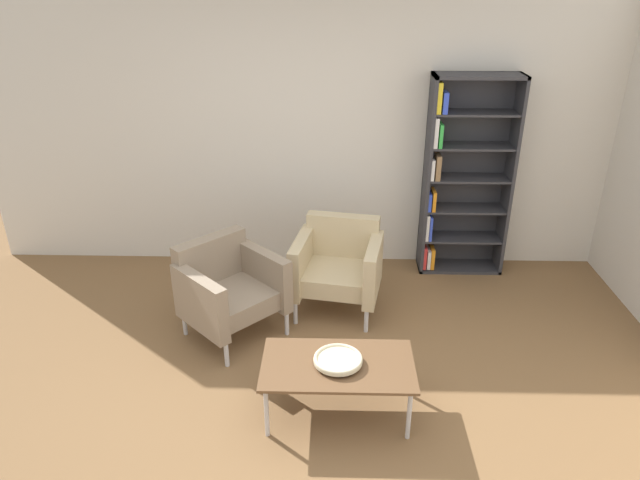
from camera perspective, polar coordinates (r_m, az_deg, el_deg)
ground_plane at (r=4.01m, az=-1.68°, el=-17.66°), size 8.32×8.32×0.00m
plaster_back_panel at (r=5.54m, az=-0.52°, el=11.95°), size 6.40×0.12×2.90m
bookshelf_tall at (r=5.61m, az=13.75°, el=6.01°), size 0.80×0.30×1.90m
coffee_table_low at (r=3.86m, az=1.78°, el=-12.49°), size 1.00×0.56×0.40m
decorative_bowl at (r=3.82m, az=1.79°, el=-11.71°), size 0.32×0.32×0.05m
armchair_by_bookshelf at (r=4.99m, az=1.82°, el=-2.40°), size 0.82×0.77×0.78m
armchair_corner_red at (r=4.69m, az=-9.03°, el=-4.65°), size 0.95×0.95×0.78m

